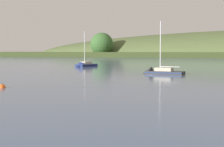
% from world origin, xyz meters
% --- Properties ---
extents(sailboat_near_mooring, '(3.64, 6.62, 9.09)m').
position_xyz_m(sailboat_near_mooring, '(-17.63, 69.09, 0.22)').
color(sailboat_near_mooring, navy).
rests_on(sailboat_near_mooring, ground).
extents(sailboat_far_left, '(6.85, 2.91, 9.34)m').
position_xyz_m(sailboat_far_left, '(3.87, 50.52, 0.11)').
color(sailboat_far_left, '#232328').
rests_on(sailboat_far_left, ground).
extents(mooring_buoy_off_fishing_boat, '(0.69, 0.69, 0.77)m').
position_xyz_m(mooring_buoy_off_fishing_boat, '(-6.35, 25.41, 0.00)').
color(mooring_buoy_off_fishing_boat, '#EA5B19').
rests_on(mooring_buoy_off_fishing_boat, ground).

